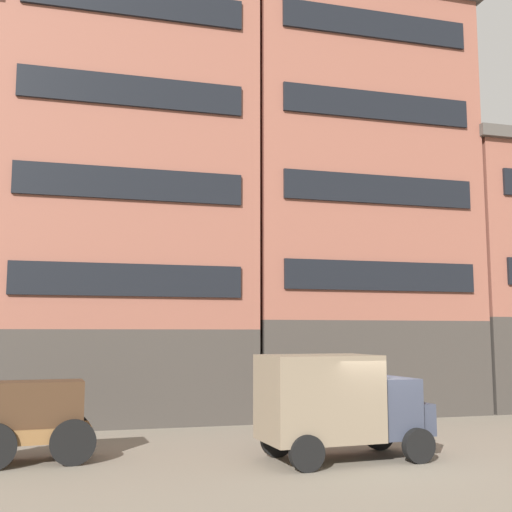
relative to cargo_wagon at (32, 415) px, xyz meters
name	(u,v)px	position (x,y,z in m)	size (l,w,h in m)	color
ground_plane	(376,460)	(8.35, -1.88, -1.15)	(120.00, 120.00, 0.00)	slate
building_center_left	(126,194)	(2.62, 7.89, 7.43)	(9.73, 6.50, 17.07)	#38332D
building_center_right	(348,202)	(12.01, 7.89, 7.62)	(9.75, 6.50, 17.46)	#38332D
cargo_wagon	(32,415)	(0.00, 0.00, 0.00)	(3.00, 1.70, 1.98)	brown
delivery_truck_near	(340,403)	(7.47, -1.69, 0.28)	(4.46, 2.39, 2.62)	#333847
fire_hydrant_curbside	(319,416)	(8.81, 3.31, -0.72)	(0.24, 0.24, 0.83)	maroon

